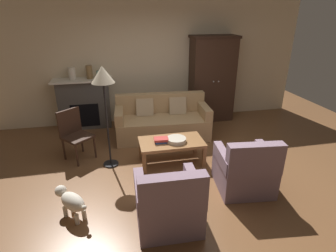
{
  "coord_description": "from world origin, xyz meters",
  "views": [
    {
      "loc": [
        -0.91,
        -3.72,
        2.47
      ],
      "look_at": [
        0.02,
        0.68,
        0.55
      ],
      "focal_mm": 28.86,
      "sensor_mm": 36.0,
      "label": 1
    }
  ],
  "objects_px": {
    "armchair_near_right": "(245,171)",
    "dog": "(71,201)",
    "couch": "(162,122)",
    "floor_lamp": "(103,81)",
    "mantel_vase_cream": "(72,73)",
    "fruit_bowl": "(176,140)",
    "mantel_vase_bronze": "(89,72)",
    "side_chair_wooden": "(74,132)",
    "book_stack": "(161,140)",
    "coffee_table": "(171,144)",
    "fireplace": "(85,103)",
    "mantel_vase_jade": "(99,74)",
    "armoire": "(212,79)",
    "armchair_near_left": "(169,204)"
  },
  "relations": [
    {
      "from": "armchair_near_left",
      "to": "book_stack",
      "type": "bearing_deg",
      "value": 82.67
    },
    {
      "from": "armchair_near_right",
      "to": "dog",
      "type": "relative_size",
      "value": 1.88
    },
    {
      "from": "couch",
      "to": "mantel_vase_jade",
      "type": "bearing_deg",
      "value": 146.43
    },
    {
      "from": "mantel_vase_jade",
      "to": "dog",
      "type": "distance_m",
      "value": 3.19
    },
    {
      "from": "couch",
      "to": "side_chair_wooden",
      "type": "xyz_separation_m",
      "value": [
        -1.69,
        -0.6,
        0.19
      ]
    },
    {
      "from": "couch",
      "to": "floor_lamp",
      "type": "height_order",
      "value": "floor_lamp"
    },
    {
      "from": "armoire",
      "to": "side_chair_wooden",
      "type": "bearing_deg",
      "value": -156.02
    },
    {
      "from": "mantel_vase_cream",
      "to": "couch",
      "type": "bearing_deg",
      "value": -24.5
    },
    {
      "from": "fireplace",
      "to": "coffee_table",
      "type": "bearing_deg",
      "value": -51.63
    },
    {
      "from": "dog",
      "to": "mantel_vase_bronze",
      "type": "bearing_deg",
      "value": 86.74
    },
    {
      "from": "mantel_vase_jade",
      "to": "book_stack",
      "type": "bearing_deg",
      "value": -62.91
    },
    {
      "from": "side_chair_wooden",
      "to": "floor_lamp",
      "type": "relative_size",
      "value": 0.53
    },
    {
      "from": "armoire",
      "to": "book_stack",
      "type": "distance_m",
      "value": 2.52
    },
    {
      "from": "armoire",
      "to": "floor_lamp",
      "type": "relative_size",
      "value": 1.15
    },
    {
      "from": "coffee_table",
      "to": "side_chair_wooden",
      "type": "distance_m",
      "value": 1.73
    },
    {
      "from": "fireplace",
      "to": "couch",
      "type": "bearing_deg",
      "value": -27.38
    },
    {
      "from": "mantel_vase_cream",
      "to": "dog",
      "type": "bearing_deg",
      "value": -86.44
    },
    {
      "from": "book_stack",
      "to": "mantel_vase_cream",
      "type": "distance_m",
      "value": 2.62
    },
    {
      "from": "armoire",
      "to": "coffee_table",
      "type": "height_order",
      "value": "armoire"
    },
    {
      "from": "mantel_vase_cream",
      "to": "mantel_vase_jade",
      "type": "xyz_separation_m",
      "value": [
        0.56,
        0.0,
        -0.05
      ]
    },
    {
      "from": "floor_lamp",
      "to": "armoire",
      "type": "bearing_deg",
      "value": 35.51
    },
    {
      "from": "side_chair_wooden",
      "to": "book_stack",
      "type": "bearing_deg",
      "value": -20.37
    },
    {
      "from": "fireplace",
      "to": "dog",
      "type": "distance_m",
      "value": 3.06
    },
    {
      "from": "armoire",
      "to": "fruit_bowl",
      "type": "distance_m",
      "value": 2.4
    },
    {
      "from": "armoire",
      "to": "armchair_near_right",
      "type": "xyz_separation_m",
      "value": [
        -0.5,
        -2.87,
        -0.68
      ]
    },
    {
      "from": "fireplace",
      "to": "armchair_near_left",
      "type": "relative_size",
      "value": 1.43
    },
    {
      "from": "fruit_bowl",
      "to": "dog",
      "type": "xyz_separation_m",
      "value": [
        -1.62,
        -1.03,
        -0.21
      ]
    },
    {
      "from": "couch",
      "to": "mantel_vase_jade",
      "type": "xyz_separation_m",
      "value": [
        -1.23,
        0.82,
        0.89
      ]
    },
    {
      "from": "mantel_vase_bronze",
      "to": "coffee_table",
      "type": "bearing_deg",
      "value": -54.75
    },
    {
      "from": "armoire",
      "to": "mantel_vase_bronze",
      "type": "height_order",
      "value": "armoire"
    },
    {
      "from": "mantel_vase_cream",
      "to": "armchair_near_left",
      "type": "xyz_separation_m",
      "value": [
        1.37,
        -3.41,
        -0.93
      ]
    },
    {
      "from": "fireplace",
      "to": "mantel_vase_jade",
      "type": "distance_m",
      "value": 0.74
    },
    {
      "from": "fruit_bowl",
      "to": "armchair_near_left",
      "type": "relative_size",
      "value": 0.38
    },
    {
      "from": "armchair_near_left",
      "to": "side_chair_wooden",
      "type": "relative_size",
      "value": 0.98
    },
    {
      "from": "fruit_bowl",
      "to": "mantel_vase_bronze",
      "type": "xyz_separation_m",
      "value": [
        -1.45,
        1.99,
        0.81
      ]
    },
    {
      "from": "mantel_vase_cream",
      "to": "armchair_near_right",
      "type": "bearing_deg",
      "value": -48.1
    },
    {
      "from": "side_chair_wooden",
      "to": "mantel_vase_jade",
      "type": "bearing_deg",
      "value": 71.72
    },
    {
      "from": "fireplace",
      "to": "dog",
      "type": "bearing_deg",
      "value": -89.85
    },
    {
      "from": "mantel_vase_bronze",
      "to": "floor_lamp",
      "type": "bearing_deg",
      "value": -79.73
    },
    {
      "from": "fruit_bowl",
      "to": "couch",
      "type": "bearing_deg",
      "value": 91.0
    },
    {
      "from": "armchair_near_right",
      "to": "side_chair_wooden",
      "type": "height_order",
      "value": "side_chair_wooden"
    },
    {
      "from": "book_stack",
      "to": "coffee_table",
      "type": "bearing_deg",
      "value": 2.65
    },
    {
      "from": "mantel_vase_bronze",
      "to": "side_chair_wooden",
      "type": "distance_m",
      "value": 1.62
    },
    {
      "from": "mantel_vase_cream",
      "to": "fruit_bowl",
      "type": "bearing_deg",
      "value": -47.75
    },
    {
      "from": "fireplace",
      "to": "armchair_near_right",
      "type": "xyz_separation_m",
      "value": [
        2.45,
        -2.94,
        -0.25
      ]
    },
    {
      "from": "coffee_table",
      "to": "armchair_near_right",
      "type": "xyz_separation_m",
      "value": [
        0.89,
        -0.98,
        -0.05
      ]
    },
    {
      "from": "couch",
      "to": "floor_lamp",
      "type": "xyz_separation_m",
      "value": [
        -1.1,
        -0.99,
        1.17
      ]
    },
    {
      "from": "mantel_vase_bronze",
      "to": "armchair_near_right",
      "type": "bearing_deg",
      "value": -52.25
    },
    {
      "from": "armoire",
      "to": "book_stack",
      "type": "bearing_deg",
      "value": -129.64
    },
    {
      "from": "fruit_bowl",
      "to": "mantel_vase_jade",
      "type": "height_order",
      "value": "mantel_vase_jade"
    }
  ]
}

